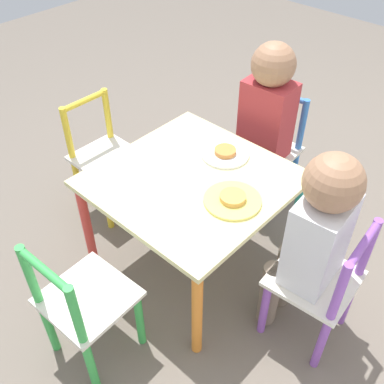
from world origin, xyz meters
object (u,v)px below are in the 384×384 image
child_left (265,116)px  plate_back (233,200)px  chair_purple (320,285)px  chair_blue (267,152)px  chair_green (83,305)px  child_back (314,234)px  kids_table (192,190)px  plate_left (225,153)px  chair_yellow (105,158)px

child_left → plate_back: bearing=-69.1°
chair_purple → chair_blue: bearing=-135.7°
chair_green → chair_blue: bearing=-89.8°
chair_blue → child_back: bearing=-47.8°
chair_purple → chair_green: 0.76m
kids_table → plate_back: 0.19m
chair_blue → child_left: bearing=-90.0°
kids_table → plate_back: size_ratio=3.29×
child_back → chair_green: bearing=-42.6°
chair_green → child_back: size_ratio=0.69×
kids_table → plate_left: bearing=180.0°
chair_yellow → child_left: size_ratio=0.67×
child_left → plate_left: 0.29m
kids_table → plate_back: bearing=90.0°
kids_table → chair_purple: (-0.04, 0.53, -0.13)m
chair_purple → plate_back: chair_purple is taller
kids_table → child_left: bearing=-176.9°
kids_table → chair_blue: size_ratio=1.22×
chair_blue → chair_yellow: 0.73m
chair_green → child_left: size_ratio=0.67×
chair_yellow → kids_table: bearing=-90.0°
chair_yellow → plate_back: 0.74m
chair_green → chair_yellow: bearing=-46.5°
chair_blue → child_left: size_ratio=0.67×
chair_green → child_back: 0.75m
chair_green → chair_yellow: (-0.53, -0.55, 0.00)m
child_left → kids_table: bearing=-90.0°
child_left → chair_blue: bearing=90.0°
chair_purple → child_back: child_back is taller
kids_table → chair_yellow: 0.54m
chair_purple → chair_yellow: (0.04, -1.06, 0.00)m
child_back → kids_table: bearing=-90.0°
child_back → chair_purple: bearing=90.0°
chair_yellow → child_back: (-0.03, 1.00, 0.20)m
kids_table → plate_left: (-0.18, 0.00, 0.07)m
chair_purple → child_left: 0.73m
chair_yellow → child_back: size_ratio=0.69×
kids_table → chair_green: bearing=2.7°
chair_purple → plate_back: (0.04, -0.34, 0.19)m
chair_purple → child_back: bearing=-90.0°
chair_green → chair_yellow: size_ratio=1.00×
plate_left → plate_back: size_ratio=0.93×
plate_left → plate_back: bearing=45.0°
chair_purple → plate_left: bearing=-109.5°
kids_table → plate_left: 0.19m
kids_table → chair_purple: size_ratio=1.22×
child_left → plate_left: child_left is taller
chair_blue → chair_green: same height
chair_yellow → child_left: (-0.47, 0.50, 0.22)m
kids_table → child_back: (-0.04, 0.47, 0.08)m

